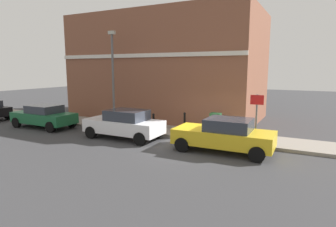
{
  "coord_description": "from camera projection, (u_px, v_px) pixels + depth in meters",
  "views": [
    {
      "loc": [
        -12.07,
        -5.2,
        3.62
      ],
      "look_at": [
        1.42,
        1.78,
        1.2
      ],
      "focal_mm": 30.3,
      "sensor_mm": 36.0,
      "label": 1
    }
  ],
  "objects": [
    {
      "name": "utility_cabinet",
      "position": [
        215.0,
        124.0,
        15.03
      ],
      "size": [
        0.46,
        0.61,
        1.15
      ],
      "color": "#1E4C28",
      "rests_on": "sidewalk"
    },
    {
      "name": "car_yellow",
      "position": [
        224.0,
        135.0,
        12.35
      ],
      "size": [
        1.97,
        4.3,
        1.48
      ],
      "rotation": [
        0.0,
        0.0,
        1.58
      ],
      "color": "gold",
      "rests_on": "ground"
    },
    {
      "name": "corner_building",
      "position": [
        168.0,
        68.0,
        21.02
      ],
      "size": [
        7.41,
        13.14,
        7.37
      ],
      "color": "brown",
      "rests_on": "ground"
    },
    {
      "name": "ground",
      "position": [
        187.0,
        145.0,
        13.52
      ],
      "size": [
        80.0,
        80.0,
        0.0
      ],
      "primitive_type": "plane",
      "color": "#38383A"
    },
    {
      "name": "street_sign",
      "position": [
        257.0,
        111.0,
        13.04
      ],
      "size": [
        0.08,
        0.6,
        2.3
      ],
      "color": "#59595B",
      "rests_on": "sidewalk"
    },
    {
      "name": "lamppost",
      "position": [
        113.0,
        74.0,
        17.55
      ],
      "size": [
        0.2,
        0.44,
        5.72
      ],
      "color": "#59595B",
      "rests_on": "sidewalk"
    },
    {
      "name": "bollard_near_cabinet",
      "position": [
        185.0,
        121.0,
        15.95
      ],
      "size": [
        0.14,
        0.14,
        1.04
      ],
      "color": "black",
      "rests_on": "sidewalk"
    },
    {
      "name": "car_green",
      "position": [
        44.0,
        116.0,
        17.41
      ],
      "size": [
        1.82,
        4.09,
        1.4
      ],
      "rotation": [
        0.0,
        0.0,
        1.57
      ],
      "color": "#195933",
      "rests_on": "ground"
    },
    {
      "name": "sidewalk",
      "position": [
        114.0,
        125.0,
        18.04
      ],
      "size": [
        2.28,
        30.0,
        0.15
      ],
      "primitive_type": "cube",
      "color": "gray",
      "rests_on": "ground"
    },
    {
      "name": "car_white",
      "position": [
        125.0,
        124.0,
        14.72
      ],
      "size": [
        1.85,
        4.14,
        1.51
      ],
      "rotation": [
        0.0,
        0.0,
        1.57
      ],
      "color": "silver",
      "rests_on": "ground"
    },
    {
      "name": "bollard_far_kerb",
      "position": [
        154.0,
        122.0,
        15.59
      ],
      "size": [
        0.14,
        0.14,
        1.04
      ],
      "color": "black",
      "rests_on": "sidewalk"
    }
  ]
}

